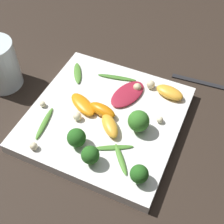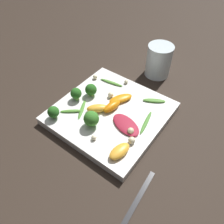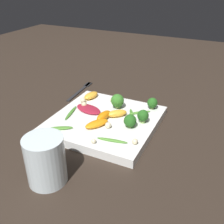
{
  "view_description": "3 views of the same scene",
  "coord_description": "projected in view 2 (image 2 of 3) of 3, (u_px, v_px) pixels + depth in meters",
  "views": [
    {
      "loc": [
        0.35,
        0.17,
        0.5
      ],
      "look_at": [
        -0.01,
        0.01,
        0.03
      ],
      "focal_mm": 50.0,
      "sensor_mm": 36.0,
      "label": 1
    },
    {
      "loc": [
        -0.26,
        0.33,
        0.47
      ],
      "look_at": [
        -0.01,
        0.01,
        0.04
      ],
      "focal_mm": 35.0,
      "sensor_mm": 36.0,
      "label": 2
    },
    {
      "loc": [
        0.3,
        -0.58,
        0.4
      ],
      "look_at": [
        0.02,
        0.01,
        0.04
      ],
      "focal_mm": 42.0,
      "sensor_mm": 36.0,
      "label": 3
    }
  ],
  "objects": [
    {
      "name": "broccoli_floret_3",
      "position": [
        53.0,
        112.0,
        0.58
      ],
      "size": [
        0.03,
        0.03,
        0.04
      ],
      "color": "#7A9E51",
      "rests_on": "plate"
    },
    {
      "name": "arugula_sprig_0",
      "position": [
        146.0,
        122.0,
        0.58
      ],
      "size": [
        0.03,
        0.09,
        0.0
      ],
      "color": "#47842D",
      "rests_on": "plate"
    },
    {
      "name": "orange_segment_3",
      "position": [
        120.0,
        98.0,
        0.63
      ],
      "size": [
        0.06,
        0.08,
        0.02
      ],
      "color": "orange",
      "rests_on": "plate"
    },
    {
      "name": "plate",
      "position": [
        110.0,
        113.0,
        0.62
      ],
      "size": [
        0.29,
        0.29,
        0.02
      ],
      "color": "white",
      "rests_on": "ground_plane"
    },
    {
      "name": "arugula_sprig_1",
      "position": [
        72.0,
        111.0,
        0.61
      ],
      "size": [
        0.06,
        0.05,
        0.01
      ],
      "color": "#518E33",
      "rests_on": "plate"
    },
    {
      "name": "arugula_sprig_4",
      "position": [
        111.0,
        82.0,
        0.69
      ],
      "size": [
        0.08,
        0.02,
        0.01
      ],
      "color": "#518E33",
      "rests_on": "plate"
    },
    {
      "name": "arugula_sprig_3",
      "position": [
        82.0,
        109.0,
        0.61
      ],
      "size": [
        0.04,
        0.07,
        0.0
      ],
      "color": "#47842D",
      "rests_on": "plate"
    },
    {
      "name": "fork",
      "position": [
        130.0,
        214.0,
        0.44
      ],
      "size": [
        0.03,
        0.18,
        0.01
      ],
      "color": "#262628",
      "rests_on": "ground_plane"
    },
    {
      "name": "macadamia_nut_0",
      "position": [
        111.0,
        95.0,
        0.64
      ],
      "size": [
        0.02,
        0.02,
        0.02
      ],
      "color": "beige",
      "rests_on": "plate"
    },
    {
      "name": "ground_plane",
      "position": [
        111.0,
        116.0,
        0.63
      ],
      "size": [
        2.4,
        2.4,
        0.0
      ],
      "primitive_type": "plane",
      "color": "#2D231C"
    },
    {
      "name": "orange_segment_1",
      "position": [
        111.0,
        106.0,
        0.61
      ],
      "size": [
        0.03,
        0.06,
        0.02
      ],
      "color": "orange",
      "rests_on": "plate"
    },
    {
      "name": "orange_segment_2",
      "position": [
        119.0,
        151.0,
        0.51
      ],
      "size": [
        0.04,
        0.06,
        0.02
      ],
      "color": "#FCAD33",
      "rests_on": "plate"
    },
    {
      "name": "broccoli_floret_2",
      "position": [
        91.0,
        119.0,
        0.56
      ],
      "size": [
        0.04,
        0.04,
        0.05
      ],
      "color": "#7A9E51",
      "rests_on": "plate"
    },
    {
      "name": "orange_segment_0",
      "position": [
        97.0,
        108.0,
        0.6
      ],
      "size": [
        0.06,
        0.06,
        0.02
      ],
      "color": "#FCAD33",
      "rests_on": "plate"
    },
    {
      "name": "drinking_glass",
      "position": [
        159.0,
        61.0,
        0.73
      ],
      "size": [
        0.08,
        0.08,
        0.11
      ],
      "color": "silver",
      "rests_on": "ground_plane"
    },
    {
      "name": "arugula_sprig_2",
      "position": [
        154.0,
        101.0,
        0.63
      ],
      "size": [
        0.06,
        0.05,
        0.01
      ],
      "color": "#518E33",
      "rests_on": "plate"
    },
    {
      "name": "macadamia_nut_2",
      "position": [
        94.0,
        138.0,
        0.54
      ],
      "size": [
        0.01,
        0.01,
        0.01
      ],
      "color": "beige",
      "rests_on": "plate"
    },
    {
      "name": "broccoli_floret_1",
      "position": [
        91.0,
        90.0,
        0.64
      ],
      "size": [
        0.03,
        0.03,
        0.04
      ],
      "color": "#84AD5B",
      "rests_on": "plate"
    },
    {
      "name": "radicchio_leaf_0",
      "position": [
        126.0,
        125.0,
        0.57
      ],
      "size": [
        0.1,
        0.07,
        0.01
      ],
      "color": "maroon",
      "rests_on": "plate"
    },
    {
      "name": "broccoli_floret_0",
      "position": [
        76.0,
        94.0,
        0.63
      ],
      "size": [
        0.03,
        0.03,
        0.04
      ],
      "color": "#84AD5B",
      "rests_on": "plate"
    },
    {
      "name": "macadamia_nut_3",
      "position": [
        132.0,
        140.0,
        0.53
      ],
      "size": [
        0.02,
        0.02,
        0.02
      ],
      "color": "beige",
      "rests_on": "plate"
    },
    {
      "name": "macadamia_nut_1",
      "position": [
        131.0,
        131.0,
        0.55
      ],
      "size": [
        0.02,
        0.02,
        0.02
      ],
      "color": "beige",
      "rests_on": "plate"
    },
    {
      "name": "macadamia_nut_5",
      "position": [
        95.0,
        77.0,
        0.7
      ],
      "size": [
        0.01,
        0.01,
        0.01
      ],
      "color": "beige",
      "rests_on": "plate"
    },
    {
      "name": "macadamia_nut_4",
      "position": [
        126.0,
        82.0,
        0.69
      ],
      "size": [
        0.01,
        0.01,
        0.01
      ],
      "color": "beige",
      "rests_on": "plate"
    }
  ]
}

